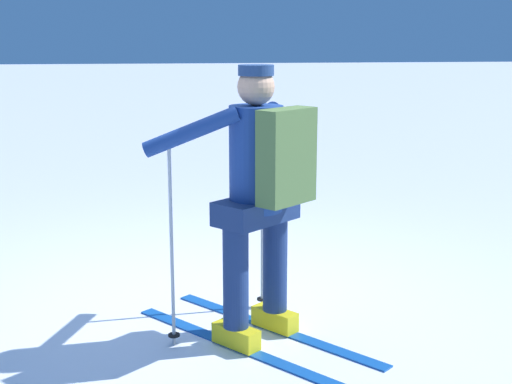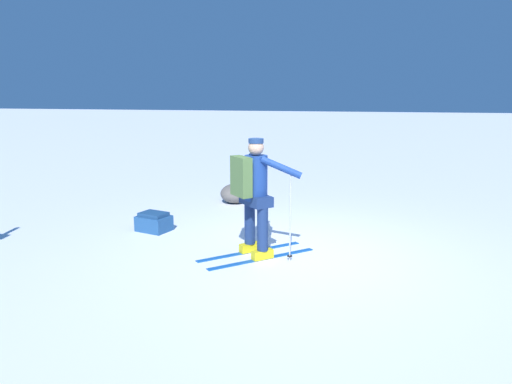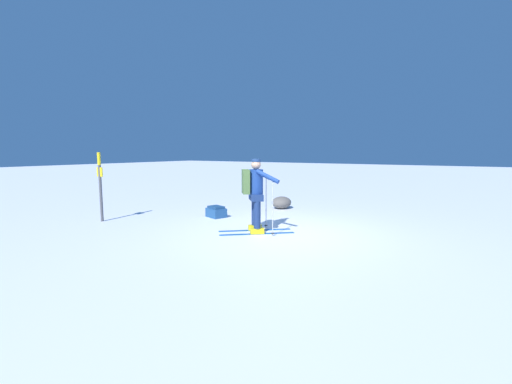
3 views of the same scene
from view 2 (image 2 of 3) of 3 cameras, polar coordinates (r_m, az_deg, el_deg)
ground_plane at (r=7.19m, az=4.39°, el=-6.86°), size 80.00×80.00×0.00m
skier at (r=6.76m, az=-0.18°, el=0.17°), size 1.41×1.54×1.64m
dropped_backpack at (r=8.32m, az=-11.59°, el=-3.39°), size 0.53×0.60×0.31m
rock_boulder at (r=10.11m, az=-2.41°, el=-0.14°), size 0.69×0.59×0.38m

